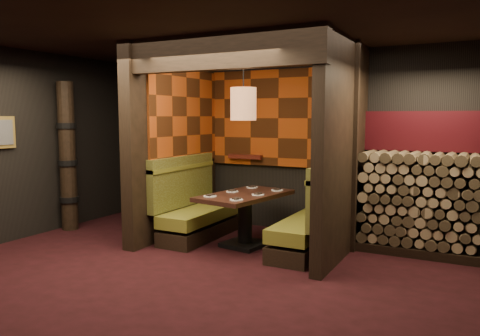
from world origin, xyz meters
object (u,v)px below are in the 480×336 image
Objects in this scene: dining_table at (245,210)px; firewood_stack at (427,204)px; booth_bench_left at (195,211)px; totem_column at (68,157)px; booth_bench_right at (313,224)px; pendant_lamp at (243,104)px.

dining_table is 2.47m from firewood_stack.
totem_column is at bearing -165.25° from booth_bench_left.
booth_bench_right is 0.92× the size of firewood_stack.
firewood_stack is at bearing 27.35° from booth_bench_right.
totem_column reaches higher than booth_bench_right.
totem_column is at bearing -172.14° from booth_bench_right.
pendant_lamp is (-0.00, -0.05, 1.49)m from dining_table.
booth_bench_right is 1.51× the size of pendant_lamp.
booth_bench_left is 1.51× the size of pendant_lamp.
pendant_lamp reaches higher than totem_column.
booth_bench_left is at bearing 14.75° from totem_column.
firewood_stack is (3.25, 0.70, 0.28)m from booth_bench_left.
pendant_lamp reaches higher than dining_table.
booth_bench_right reaches higher than dining_table.
dining_table is at bearing -172.73° from booth_bench_right.
dining_table is at bearing -7.64° from booth_bench_left.
booth_bench_right is at bearing 10.15° from pendant_lamp.
booth_bench_left is at bearing 172.36° from dining_table.
pendant_lamp is 0.44× the size of totem_column.
pendant_lamp is at bearing -159.39° from firewood_stack.
booth_bench_right is at bearing -152.65° from firewood_stack.
dining_table is (-0.97, -0.12, 0.13)m from booth_bench_right.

